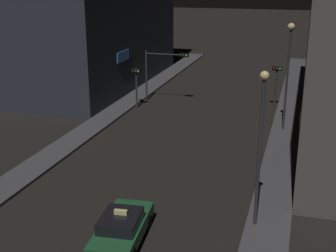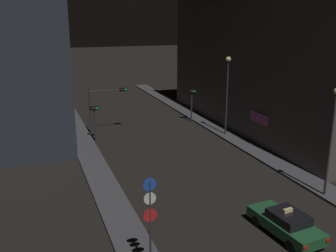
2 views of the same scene
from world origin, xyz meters
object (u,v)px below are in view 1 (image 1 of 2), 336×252
Objects in this scene: traffic_light_overhead at (163,65)px; street_lamp_far_block at (289,59)px; traffic_light_right_kerb at (276,78)px; street_lamp_near_block at (261,135)px; taxi at (122,228)px; traffic_light_left_kerb at (136,79)px.

street_lamp_far_block is at bearing -26.12° from traffic_light_overhead.
traffic_light_right_kerb is 20.45m from street_lamp_near_block.
taxi is at bearing -150.81° from street_lamp_near_block.
traffic_light_left_kerb is 21.06m from street_lamp_near_block.
traffic_light_left_kerb is (-6.78, 20.10, 1.78)m from taxi.
traffic_light_left_kerb reaches higher than taxi.
traffic_light_overhead is at bearing 58.43° from traffic_light_left_kerb.
traffic_light_overhead is 0.60× the size of street_lamp_far_block.
taxi is 23.43m from traffic_light_overhead.
taxi is at bearing -108.34° from street_lamp_far_block.
taxi is 23.88m from traffic_light_right_kerb.
traffic_light_left_kerb is at bearing 167.59° from street_lamp_far_block.
traffic_light_right_kerb is 0.49× the size of street_lamp_far_block.
street_lamp_far_block reaches higher than traffic_light_right_kerb.
traffic_light_overhead is 22.38m from street_lamp_near_block.
street_lamp_near_block is (10.51, -19.72, 1.13)m from traffic_light_overhead.
traffic_light_overhead is at bearing -176.28° from traffic_light_right_kerb.
traffic_light_overhead is at bearing 102.86° from taxi.
street_lamp_far_block is (5.75, 17.34, 4.62)m from taxi.
taxi is 0.60× the size of street_lamp_far_block.
street_lamp_near_block is (0.66, -20.36, 1.81)m from traffic_light_right_kerb.
traffic_light_left_kerb is at bearing -164.19° from traffic_light_right_kerb.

